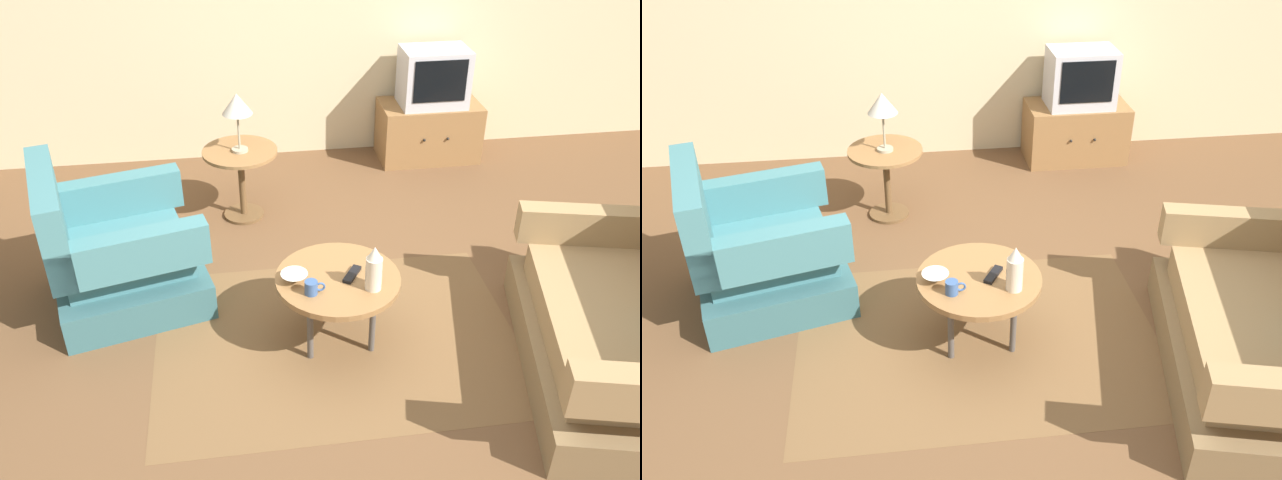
# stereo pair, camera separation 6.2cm
# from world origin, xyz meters

# --- Properties ---
(ground_plane) EXTENTS (16.00, 16.00, 0.00)m
(ground_plane) POSITION_xyz_m (0.00, 0.00, 0.00)
(ground_plane) COLOR brown
(area_rug) EXTENTS (2.14, 1.55, 0.00)m
(area_rug) POSITION_xyz_m (-0.14, -0.08, 0.00)
(area_rug) COLOR brown
(area_rug) RESTS_ON ground
(armchair) EXTENTS (1.08, 1.06, 0.95)m
(armchair) POSITION_xyz_m (-1.44, 0.51, 0.32)
(armchair) COLOR #325C60
(armchair) RESTS_ON ground
(couch) EXTENTS (1.29, 1.73, 0.96)m
(couch) POSITION_xyz_m (1.39, -0.59, 0.31)
(couch) COLOR brown
(couch) RESTS_ON ground
(coffee_table) EXTENTS (0.71, 0.71, 0.46)m
(coffee_table) POSITION_xyz_m (-0.14, -0.08, 0.42)
(coffee_table) COLOR olive
(coffee_table) RESTS_ON ground
(side_table) EXTENTS (0.55, 0.55, 0.56)m
(side_table) POSITION_xyz_m (-0.62, 1.45, 0.40)
(side_table) COLOR olive
(side_table) RESTS_ON ground
(tv_stand) EXTENTS (0.87, 0.50, 0.51)m
(tv_stand) POSITION_xyz_m (1.07, 2.26, 0.25)
(tv_stand) COLOR olive
(tv_stand) RESTS_ON ground
(television) EXTENTS (0.56, 0.39, 0.49)m
(television) POSITION_xyz_m (1.07, 2.25, 0.75)
(television) COLOR #B7B7BC
(television) RESTS_ON tv_stand
(table_lamp) EXTENTS (0.22, 0.22, 0.44)m
(table_lamp) POSITION_xyz_m (-0.62, 1.43, 0.90)
(table_lamp) COLOR #9E937A
(table_lamp) RESTS_ON side_table
(vase) EXTENTS (0.09, 0.09, 0.27)m
(vase) POSITION_xyz_m (0.03, -0.21, 0.59)
(vase) COLOR beige
(vase) RESTS_ON coffee_table
(mug) EXTENTS (0.11, 0.07, 0.08)m
(mug) POSITION_xyz_m (-0.31, -0.21, 0.50)
(mug) COLOR #335184
(mug) RESTS_ON coffee_table
(bowl) EXTENTS (0.15, 0.15, 0.05)m
(bowl) POSITION_xyz_m (-0.39, -0.09, 0.48)
(bowl) COLOR silver
(bowl) RESTS_ON coffee_table
(tv_remote_dark) EXTENTS (0.13, 0.17, 0.02)m
(tv_remote_dark) POSITION_xyz_m (-0.06, -0.08, 0.47)
(tv_remote_dark) COLOR black
(tv_remote_dark) RESTS_ON coffee_table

